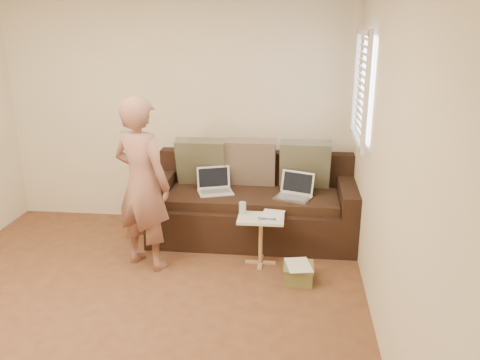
{
  "coord_description": "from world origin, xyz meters",
  "views": [
    {
      "loc": [
        1.32,
        -3.34,
        2.32
      ],
      "look_at": [
        0.8,
        1.4,
        0.78
      ],
      "focal_mm": 37.57,
      "sensor_mm": 36.0,
      "label": 1
    }
  ],
  "objects_px": {
    "drinking_glass": "(242,208)",
    "striped_box": "(298,273)",
    "side_table": "(261,240)",
    "laptop_white": "(215,193)",
    "laptop_silver": "(293,198)",
    "sofa": "(253,201)",
    "person": "(142,184)"
  },
  "relations": [
    {
      "from": "drinking_glass",
      "to": "striped_box",
      "type": "height_order",
      "value": "drinking_glass"
    },
    {
      "from": "drinking_glass",
      "to": "striped_box",
      "type": "relative_size",
      "value": 0.44
    },
    {
      "from": "striped_box",
      "to": "side_table",
      "type": "bearing_deg",
      "value": 138.27
    },
    {
      "from": "laptop_white",
      "to": "drinking_glass",
      "type": "xyz_separation_m",
      "value": [
        0.35,
        -0.5,
        0.03
      ]
    },
    {
      "from": "laptop_silver",
      "to": "drinking_glass",
      "type": "height_order",
      "value": "laptop_silver"
    },
    {
      "from": "side_table",
      "to": "sofa",
      "type": "bearing_deg",
      "value": 101.82
    },
    {
      "from": "laptop_silver",
      "to": "drinking_glass",
      "type": "xyz_separation_m",
      "value": [
        -0.49,
        -0.42,
        0.03
      ]
    },
    {
      "from": "sofa",
      "to": "side_table",
      "type": "height_order",
      "value": "sofa"
    },
    {
      "from": "sofa",
      "to": "side_table",
      "type": "relative_size",
      "value": 4.49
    },
    {
      "from": "person",
      "to": "striped_box",
      "type": "relative_size",
      "value": 6.13
    },
    {
      "from": "laptop_white",
      "to": "side_table",
      "type": "height_order",
      "value": "laptop_white"
    },
    {
      "from": "laptop_silver",
      "to": "side_table",
      "type": "relative_size",
      "value": 0.74
    },
    {
      "from": "side_table",
      "to": "laptop_silver",
      "type": "bearing_deg",
      "value": 58.24
    },
    {
      "from": "person",
      "to": "striped_box",
      "type": "bearing_deg",
      "value": -163.41
    },
    {
      "from": "sofa",
      "to": "laptop_white",
      "type": "distance_m",
      "value": 0.42
    },
    {
      "from": "sofa",
      "to": "laptop_white",
      "type": "bearing_deg",
      "value": -172.24
    },
    {
      "from": "drinking_glass",
      "to": "laptop_white",
      "type": "bearing_deg",
      "value": 124.72
    },
    {
      "from": "laptop_silver",
      "to": "laptop_white",
      "type": "xyz_separation_m",
      "value": [
        -0.84,
        0.08,
        0.0
      ]
    },
    {
      "from": "side_table",
      "to": "striped_box",
      "type": "bearing_deg",
      "value": -41.73
    },
    {
      "from": "laptop_white",
      "to": "striped_box",
      "type": "height_order",
      "value": "laptop_white"
    },
    {
      "from": "laptop_silver",
      "to": "sofa",
      "type": "bearing_deg",
      "value": -177.15
    },
    {
      "from": "laptop_silver",
      "to": "laptop_white",
      "type": "relative_size",
      "value": 0.99
    },
    {
      "from": "laptop_white",
      "to": "side_table",
      "type": "xyz_separation_m",
      "value": [
        0.53,
        -0.57,
        -0.28
      ]
    },
    {
      "from": "laptop_white",
      "to": "laptop_silver",
      "type": "bearing_deg",
      "value": -25.25
    },
    {
      "from": "laptop_silver",
      "to": "person",
      "type": "height_order",
      "value": "person"
    },
    {
      "from": "sofa",
      "to": "laptop_white",
      "type": "relative_size",
      "value": 6.04
    },
    {
      "from": "drinking_glass",
      "to": "side_table",
      "type": "bearing_deg",
      "value": -20.05
    },
    {
      "from": "drinking_glass",
      "to": "striped_box",
      "type": "distance_m",
      "value": 0.83
    },
    {
      "from": "laptop_silver",
      "to": "laptop_white",
      "type": "bearing_deg",
      "value": -165.07
    },
    {
      "from": "laptop_silver",
      "to": "side_table",
      "type": "xyz_separation_m",
      "value": [
        -0.3,
        -0.49,
        -0.28
      ]
    },
    {
      "from": "laptop_white",
      "to": "striped_box",
      "type": "distance_m",
      "value": 1.35
    },
    {
      "from": "person",
      "to": "drinking_glass",
      "type": "xyz_separation_m",
      "value": [
        0.93,
        0.21,
        -0.29
      ]
    }
  ]
}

